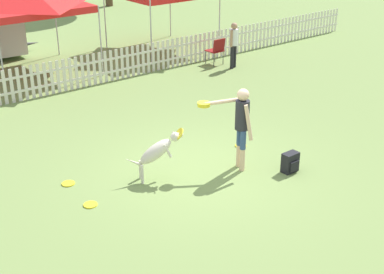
{
  "coord_description": "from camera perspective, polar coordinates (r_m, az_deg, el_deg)",
  "views": [
    {
      "loc": [
        -6.23,
        -7.43,
        5.04
      ],
      "look_at": [
        -0.33,
        -0.01,
        0.82
      ],
      "focal_mm": 50.0,
      "sensor_mm": 36.0,
      "label": 1
    }
  ],
  "objects": [
    {
      "name": "spectator_standing",
      "position": [
        17.44,
        4.47,
        10.15
      ],
      "size": [
        0.4,
        0.27,
        1.47
      ],
      "rotation": [
        0.0,
        0.0,
        3.49
      ],
      "color": "black",
      "rests_on": "ground_plane"
    },
    {
      "name": "frisbee_midfield",
      "position": [
        11.97,
        5.22,
        -0.93
      ],
      "size": [
        0.25,
        0.25,
        0.02
      ],
      "color": "yellow",
      "rests_on": "ground_plane"
    },
    {
      "name": "frisbee_near_dog",
      "position": [
        10.64,
        -13.06,
        -4.85
      ],
      "size": [
        0.25,
        0.25,
        0.02
      ],
      "color": "yellow",
      "rests_on": "ground_plane"
    },
    {
      "name": "ground_plane",
      "position": [
        10.93,
        1.3,
        -3.45
      ],
      "size": [
        240.0,
        240.0,
        0.0
      ],
      "primitive_type": "plane",
      "color": "olive"
    },
    {
      "name": "handler_person",
      "position": [
        10.56,
        5.1,
        1.9
      ],
      "size": [
        0.87,
        0.96,
        1.71
      ],
      "rotation": [
        0.0,
        0.0,
        1.17
      ],
      "color": "beige",
      "rests_on": "ground_plane"
    },
    {
      "name": "folding_chair_blue_left",
      "position": [
        17.83,
        2.63,
        9.37
      ],
      "size": [
        0.48,
        0.51,
        0.89
      ],
      "rotation": [
        0.0,
        0.0,
        3.15
      ],
      "color": "#333338",
      "rests_on": "ground_plane"
    },
    {
      "name": "picket_fence",
      "position": [
        15.68,
        -13.46,
        6.43
      ],
      "size": [
        24.74,
        0.04,
        0.94
      ],
      "color": "silver",
      "rests_on": "ground_plane"
    },
    {
      "name": "leaping_dog",
      "position": [
        10.32,
        -3.69,
        -1.47
      ],
      "size": [
        1.13,
        0.62,
        1.02
      ],
      "rotation": [
        0.0,
        0.0,
        -1.98
      ],
      "color": "beige",
      "rests_on": "ground_plane"
    },
    {
      "name": "backpack_on_grass",
      "position": [
        10.93,
        10.45,
        -2.69
      ],
      "size": [
        0.34,
        0.24,
        0.41
      ],
      "color": "black",
      "rests_on": "ground_plane"
    },
    {
      "name": "frisbee_near_handler",
      "position": [
        9.86,
        -10.78,
        -7.11
      ],
      "size": [
        0.25,
        0.25,
        0.02
      ],
      "color": "yellow",
      "rests_on": "ground_plane"
    }
  ]
}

